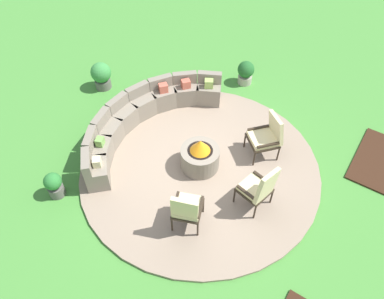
{
  "coord_description": "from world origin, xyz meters",
  "views": [
    {
      "loc": [
        -4.37,
        -2.67,
        6.23
      ],
      "look_at": [
        0.0,
        0.2,
        0.45
      ],
      "focal_mm": 34.81,
      "sensor_mm": 36.0,
      "label": 1
    }
  ],
  "objects_px": {
    "curved_stone_bench": "(144,116)",
    "potted_plant_1": "(101,75)",
    "lounge_chair_front_left": "(187,208)",
    "potted_plant_0": "(54,184)",
    "lounge_chair_back_left": "(267,135)",
    "potted_plant_2": "(246,72)",
    "fire_pit": "(200,156)",
    "lounge_chair_front_right": "(259,188)"
  },
  "relations": [
    {
      "from": "lounge_chair_back_left",
      "to": "potted_plant_1",
      "type": "bearing_deg",
      "value": 43.43
    },
    {
      "from": "fire_pit",
      "to": "lounge_chair_front_right",
      "type": "xyz_separation_m",
      "value": [
        -0.25,
        -1.46,
        0.26
      ]
    },
    {
      "from": "lounge_chair_front_left",
      "to": "potted_plant_1",
      "type": "relative_size",
      "value": 1.47
    },
    {
      "from": "lounge_chair_front_left",
      "to": "potted_plant_1",
      "type": "bearing_deg",
      "value": 130.49
    },
    {
      "from": "potted_plant_1",
      "to": "potted_plant_2",
      "type": "relative_size",
      "value": 1.14
    },
    {
      "from": "lounge_chair_front_right",
      "to": "potted_plant_1",
      "type": "bearing_deg",
      "value": 89.66
    },
    {
      "from": "potted_plant_2",
      "to": "potted_plant_1",
      "type": "bearing_deg",
      "value": 126.27
    },
    {
      "from": "lounge_chair_front_left",
      "to": "potted_plant_0",
      "type": "bearing_deg",
      "value": 176.53
    },
    {
      "from": "lounge_chair_front_left",
      "to": "lounge_chair_front_right",
      "type": "relative_size",
      "value": 0.97
    },
    {
      "from": "fire_pit",
      "to": "curved_stone_bench",
      "type": "xyz_separation_m",
      "value": [
        0.3,
        1.73,
        0.02
      ]
    },
    {
      "from": "curved_stone_bench",
      "to": "potted_plant_2",
      "type": "bearing_deg",
      "value": -21.95
    },
    {
      "from": "potted_plant_0",
      "to": "potted_plant_2",
      "type": "xyz_separation_m",
      "value": [
        5.34,
        -1.45,
        0.02
      ]
    },
    {
      "from": "lounge_chair_front_left",
      "to": "potted_plant_2",
      "type": "distance_m",
      "value": 4.67
    },
    {
      "from": "lounge_chair_front_left",
      "to": "lounge_chair_back_left",
      "type": "relative_size",
      "value": 1.02
    },
    {
      "from": "lounge_chair_front_right",
      "to": "potted_plant_1",
      "type": "height_order",
      "value": "lounge_chair_front_right"
    },
    {
      "from": "lounge_chair_front_left",
      "to": "potted_plant_0",
      "type": "height_order",
      "value": "lounge_chair_front_left"
    },
    {
      "from": "lounge_chair_front_right",
      "to": "potted_plant_0",
      "type": "distance_m",
      "value": 4.0
    },
    {
      "from": "lounge_chair_front_left",
      "to": "lounge_chair_front_right",
      "type": "xyz_separation_m",
      "value": [
        1.11,
        -0.88,
        0.01
      ]
    },
    {
      "from": "fire_pit",
      "to": "lounge_chair_back_left",
      "type": "relative_size",
      "value": 0.78
    },
    {
      "from": "lounge_chair_back_left",
      "to": "lounge_chair_front_right",
      "type": "bearing_deg",
      "value": 150.6
    },
    {
      "from": "potted_plant_0",
      "to": "potted_plant_2",
      "type": "distance_m",
      "value": 5.53
    },
    {
      "from": "lounge_chair_back_left",
      "to": "potted_plant_2",
      "type": "distance_m",
      "value": 2.6
    },
    {
      "from": "curved_stone_bench",
      "to": "potted_plant_1",
      "type": "bearing_deg",
      "value": 71.45
    },
    {
      "from": "lounge_chair_front_left",
      "to": "potted_plant_0",
      "type": "distance_m",
      "value": 2.75
    },
    {
      "from": "lounge_chair_front_left",
      "to": "lounge_chair_front_right",
      "type": "bearing_deg",
      "value": 30.76
    },
    {
      "from": "lounge_chair_back_left",
      "to": "potted_plant_1",
      "type": "relative_size",
      "value": 1.43
    },
    {
      "from": "potted_plant_0",
      "to": "lounge_chair_front_left",
      "type": "bearing_deg",
      "value": -72.62
    },
    {
      "from": "curved_stone_bench",
      "to": "potted_plant_0",
      "type": "xyz_separation_m",
      "value": [
        -2.48,
        0.3,
        -0.06
      ]
    },
    {
      "from": "curved_stone_bench",
      "to": "lounge_chair_back_left",
      "type": "height_order",
      "value": "lounge_chair_back_left"
    },
    {
      "from": "curved_stone_bench",
      "to": "lounge_chair_front_left",
      "type": "bearing_deg",
      "value": -125.7
    },
    {
      "from": "potted_plant_0",
      "to": "curved_stone_bench",
      "type": "bearing_deg",
      "value": -6.94
    },
    {
      "from": "potted_plant_2",
      "to": "lounge_chair_back_left",
      "type": "bearing_deg",
      "value": -142.75
    },
    {
      "from": "curved_stone_bench",
      "to": "potted_plant_0",
      "type": "bearing_deg",
      "value": 173.06
    },
    {
      "from": "potted_plant_0",
      "to": "potted_plant_2",
      "type": "height_order",
      "value": "potted_plant_2"
    },
    {
      "from": "potted_plant_0",
      "to": "lounge_chair_front_right",
      "type": "bearing_deg",
      "value": -61.08
    },
    {
      "from": "fire_pit",
      "to": "potted_plant_0",
      "type": "bearing_deg",
      "value": 136.93
    },
    {
      "from": "potted_plant_1",
      "to": "lounge_chair_front_right",
      "type": "bearing_deg",
      "value": -103.09
    },
    {
      "from": "potted_plant_1",
      "to": "fire_pit",
      "type": "bearing_deg",
      "value": -104.45
    },
    {
      "from": "curved_stone_bench",
      "to": "potted_plant_1",
      "type": "height_order",
      "value": "curved_stone_bench"
    },
    {
      "from": "curved_stone_bench",
      "to": "lounge_chair_front_left",
      "type": "distance_m",
      "value": 2.85
    },
    {
      "from": "lounge_chair_back_left",
      "to": "potted_plant_1",
      "type": "distance_m",
      "value": 4.61
    },
    {
      "from": "lounge_chair_back_left",
      "to": "potted_plant_2",
      "type": "height_order",
      "value": "lounge_chair_back_left"
    }
  ]
}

